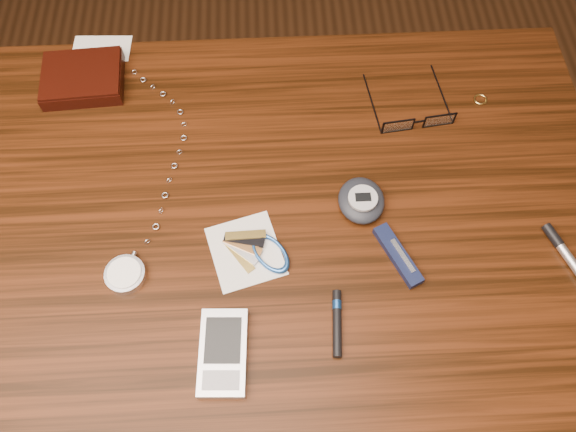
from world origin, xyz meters
name	(u,v)px	position (x,y,z in m)	size (l,w,h in m)	color
ground	(261,372)	(0.00, 0.00, 0.00)	(3.80, 3.80, 0.00)	#472814
desk	(241,273)	(0.00, 0.00, 0.65)	(1.00, 0.70, 0.75)	#371708
wallet_and_card	(83,77)	(-0.22, 0.27, 0.76)	(0.12, 0.15, 0.02)	black
eyeglasses	(417,120)	(0.26, 0.17, 0.76)	(0.12, 0.12, 0.02)	black
gold_ring	(480,99)	(0.36, 0.21, 0.75)	(0.02, 0.02, 0.00)	#E4BF60
pocket_watch	(128,265)	(-0.13, -0.03, 0.76)	(0.09, 0.35, 0.02)	silver
pda_phone	(223,352)	(-0.01, -0.14, 0.76)	(0.06, 0.10, 0.02)	silver
pedometer	(361,200)	(0.16, 0.05, 0.76)	(0.06, 0.07, 0.03)	#20222C
notepad_keys	(257,251)	(0.03, -0.01, 0.75)	(0.12, 0.11, 0.01)	white
pocket_knife	(398,255)	(0.20, -0.03, 0.76)	(0.05, 0.09, 0.01)	#101837
silver_pen	(575,266)	(0.42, -0.05, 0.76)	(0.06, 0.14, 0.01)	silver
black_blue_pen	(337,321)	(0.12, -0.11, 0.76)	(0.02, 0.08, 0.01)	black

